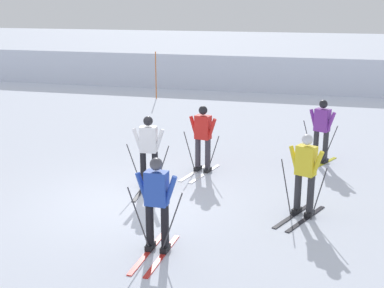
% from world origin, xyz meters
% --- Properties ---
extents(ground_plane, '(120.00, 120.00, 0.00)m').
position_xyz_m(ground_plane, '(0.00, 0.00, 0.00)').
color(ground_plane, silver).
extents(far_snow_ridge, '(80.00, 7.72, 1.68)m').
position_xyz_m(far_snow_ridge, '(0.00, 18.25, 0.84)').
color(far_snow_ridge, silver).
rests_on(far_snow_ridge, ground).
extents(skier_purple, '(1.03, 1.60, 1.71)m').
position_xyz_m(skier_purple, '(3.89, 4.02, 0.92)').
color(skier_purple, gold).
rests_on(skier_purple, ground).
extents(skier_white, '(1.00, 1.63, 1.71)m').
position_xyz_m(skier_white, '(0.10, 1.00, 0.92)').
color(skier_white, black).
rests_on(skier_white, ground).
extents(skier_blue, '(1.00, 1.61, 1.71)m').
position_xyz_m(skier_blue, '(1.28, -2.00, 0.92)').
color(skier_blue, red).
rests_on(skier_blue, ground).
extents(skier_yellow, '(0.97, 1.62, 1.71)m').
position_xyz_m(skier_yellow, '(3.66, 0.25, 0.92)').
color(skier_yellow, black).
rests_on(skier_yellow, ground).
extents(skier_red, '(0.98, 1.64, 1.71)m').
position_xyz_m(skier_red, '(1.03, 2.45, 0.92)').
color(skier_red, silver).
rests_on(skier_red, ground).
extents(trail_marker_pole, '(0.04, 0.04, 2.06)m').
position_xyz_m(trail_marker_pole, '(-3.31, 11.78, 1.03)').
color(trail_marker_pole, '#C65614').
rests_on(trail_marker_pole, ground).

